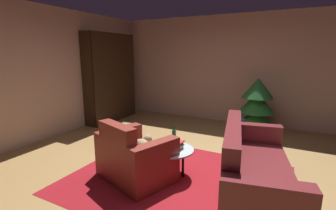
{
  "coord_description": "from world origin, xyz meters",
  "views": [
    {
      "loc": [
        1.43,
        -2.99,
        1.76
      ],
      "look_at": [
        -0.22,
        0.18,
        1.0
      ],
      "focal_mm": 26.02,
      "sensor_mm": 36.0,
      "label": 1
    }
  ],
  "objects": [
    {
      "name": "book_stack_on_table",
      "position": [
        -0.0,
        0.03,
        0.46
      ],
      "size": [
        0.23,
        0.16,
        0.11
      ],
      "color": "red",
      "rests_on": "coffee_table"
    },
    {
      "name": "decorated_tree",
      "position": [
        0.74,
        2.6,
        0.64
      ],
      "size": [
        0.86,
        0.86,
        1.24
      ],
      "color": "brown",
      "rests_on": "ground"
    },
    {
      "name": "bookshelf_unit",
      "position": [
        -2.85,
        2.1,
        1.08
      ],
      "size": [
        0.37,
        1.6,
        2.26
      ],
      "color": "black",
      "rests_on": "ground"
    },
    {
      "name": "armchair_red",
      "position": [
        -0.47,
        -0.36,
        0.31
      ],
      "size": [
        1.2,
        1.04,
        0.86
      ],
      "color": "maroon",
      "rests_on": "ground"
    },
    {
      "name": "ground_plane",
      "position": [
        0.0,
        0.0,
        0.0
      ],
      "size": [
        7.77,
        7.77,
        0.0
      ],
      "primitive_type": "plane",
      "color": "olive"
    },
    {
      "name": "wall_left",
      "position": [
        -3.1,
        0.0,
        1.35
      ],
      "size": [
        0.06,
        6.59,
        2.71
      ],
      "primitive_type": "cube",
      "color": "tan",
      "rests_on": "ground"
    },
    {
      "name": "couch_red",
      "position": [
        1.09,
        -0.09,
        0.32
      ],
      "size": [
        1.15,
        2.06,
        0.92
      ],
      "color": "maroon",
      "rests_on": "ground"
    },
    {
      "name": "coffee_table",
      "position": [
        -0.05,
        -0.03,
        0.36
      ],
      "size": [
        0.65,
        0.65,
        0.4
      ],
      "color": "black",
      "rests_on": "ground"
    },
    {
      "name": "area_rug",
      "position": [
        0.08,
        -0.12,
        0.0
      ],
      "size": [
        2.95,
        2.39,
        0.01
      ],
      "primitive_type": "cube",
      "color": "maroon",
      "rests_on": "ground"
    },
    {
      "name": "bottle_on_table",
      "position": [
        -0.1,
        0.15,
        0.53
      ],
      "size": [
        0.06,
        0.06,
        0.31
      ],
      "color": "#18582C",
      "rests_on": "coffee_table"
    },
    {
      "name": "wall_back",
      "position": [
        0.0,
        3.27,
        1.35
      ],
      "size": [
        6.26,
        0.06,
        2.71
      ],
      "primitive_type": "cube",
      "color": "tan",
      "rests_on": "ground"
    }
  ]
}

